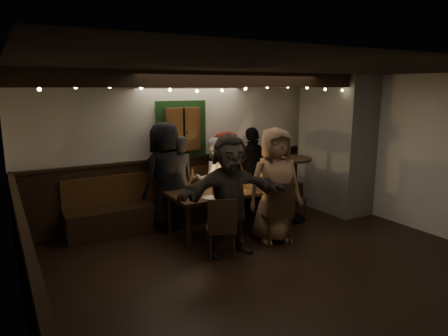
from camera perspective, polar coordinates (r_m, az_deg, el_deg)
room at (r=7.02m, az=6.93°, el=0.65°), size 6.02×5.01×2.62m
dining_table at (r=6.62m, az=0.87°, el=-3.63°), size 2.02×0.86×0.87m
chair_near_left at (r=5.61m, az=-0.35°, el=-8.09°), size 0.53×0.53×0.89m
chair_near_right at (r=6.16m, az=7.67°, el=-5.92°), size 0.51×0.51×0.98m
chair_end at (r=7.35m, az=9.42°, el=-3.77°), size 0.39×0.39×0.83m
high_top at (r=7.28m, az=9.50°, el=-1.81°), size 0.72×0.72×1.15m
person_a at (r=6.82m, az=-8.33°, el=-1.10°), size 1.05×0.90×1.82m
person_b at (r=6.93m, az=-6.43°, el=-1.88°), size 0.64×0.49×1.58m
person_c at (r=7.15m, az=-1.47°, el=-1.67°), size 0.82×0.68×1.51m
person_d at (r=7.34m, az=0.34°, el=-0.99°), size 1.11×0.75×1.59m
person_e at (r=7.57m, az=4.11°, el=-0.41°), size 0.98×0.44×1.65m
person_f at (r=5.70m, az=0.83°, el=-3.86°), size 1.68×0.76×1.75m
person_g at (r=6.21m, az=7.25°, el=-2.47°), size 0.97×0.74×1.79m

